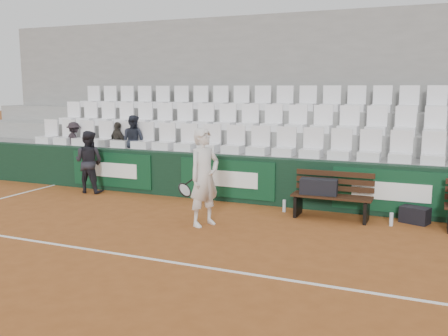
% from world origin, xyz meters
% --- Properties ---
extents(ground, '(80.00, 80.00, 0.00)m').
position_xyz_m(ground, '(0.00, 0.00, 0.00)').
color(ground, brown).
rests_on(ground, ground).
extents(court_baseline, '(18.00, 0.06, 0.01)m').
position_xyz_m(court_baseline, '(0.00, 0.00, 0.00)').
color(court_baseline, white).
rests_on(court_baseline, ground).
extents(back_barrier, '(18.00, 0.34, 1.00)m').
position_xyz_m(back_barrier, '(0.07, 3.99, 0.50)').
color(back_barrier, black).
rests_on(back_barrier, ground).
extents(grandstand_tier_front, '(18.00, 0.95, 1.00)m').
position_xyz_m(grandstand_tier_front, '(0.00, 4.62, 0.50)').
color(grandstand_tier_front, gray).
rests_on(grandstand_tier_front, ground).
extents(grandstand_tier_mid, '(18.00, 0.95, 1.45)m').
position_xyz_m(grandstand_tier_mid, '(0.00, 5.58, 0.72)').
color(grandstand_tier_mid, '#989996').
rests_on(grandstand_tier_mid, ground).
extents(grandstand_tier_back, '(18.00, 0.95, 1.90)m').
position_xyz_m(grandstand_tier_back, '(0.00, 6.53, 0.95)').
color(grandstand_tier_back, gray).
rests_on(grandstand_tier_back, ground).
extents(grandstand_rear_wall, '(18.00, 0.30, 4.40)m').
position_xyz_m(grandstand_rear_wall, '(0.00, 7.15, 2.20)').
color(grandstand_rear_wall, gray).
rests_on(grandstand_rear_wall, ground).
extents(seat_row_front, '(11.90, 0.44, 0.63)m').
position_xyz_m(seat_row_front, '(0.00, 4.45, 1.31)').
color(seat_row_front, white).
rests_on(seat_row_front, grandstand_tier_front).
extents(seat_row_mid, '(11.90, 0.44, 0.63)m').
position_xyz_m(seat_row_mid, '(0.00, 5.40, 1.77)').
color(seat_row_mid, white).
rests_on(seat_row_mid, grandstand_tier_mid).
extents(seat_row_back, '(11.90, 0.44, 0.63)m').
position_xyz_m(seat_row_back, '(0.00, 6.35, 2.21)').
color(seat_row_back, white).
rests_on(seat_row_back, grandstand_tier_back).
extents(bench_left, '(1.50, 0.56, 0.45)m').
position_xyz_m(bench_left, '(2.18, 3.33, 0.23)').
color(bench_left, '#341C0F').
rests_on(bench_left, ground).
extents(sports_bag_left, '(0.72, 0.35, 0.30)m').
position_xyz_m(sports_bag_left, '(1.92, 3.33, 0.60)').
color(sports_bag_left, black).
rests_on(sports_bag_left, bench_left).
extents(sports_bag_ground, '(0.57, 0.46, 0.30)m').
position_xyz_m(sports_bag_ground, '(3.66, 3.61, 0.15)').
color(sports_bag_ground, black).
rests_on(sports_bag_ground, ground).
extents(water_bottle_near, '(0.07, 0.07, 0.25)m').
position_xyz_m(water_bottle_near, '(1.21, 3.48, 0.12)').
color(water_bottle_near, silver).
rests_on(water_bottle_near, ground).
extents(water_bottle_far, '(0.07, 0.07, 0.24)m').
position_xyz_m(water_bottle_far, '(3.28, 3.23, 0.12)').
color(water_bottle_far, silver).
rests_on(water_bottle_far, ground).
extents(tennis_player, '(0.82, 0.76, 1.77)m').
position_xyz_m(tennis_player, '(0.15, 1.96, 0.88)').
color(tennis_player, silver).
rests_on(tennis_player, ground).
extents(ball_kid, '(0.77, 0.63, 1.47)m').
position_xyz_m(ball_kid, '(-3.60, 3.49, 0.74)').
color(ball_kid, black).
rests_on(ball_kid, ground).
extents(spectator_a, '(0.76, 0.61, 1.03)m').
position_xyz_m(spectator_a, '(-4.83, 4.50, 1.52)').
color(spectator_a, black).
rests_on(spectator_a, grandstand_tier_front).
extents(spectator_b, '(0.68, 0.47, 1.07)m').
position_xyz_m(spectator_b, '(-3.46, 4.50, 1.54)').
color(spectator_b, '#322D28').
rests_on(spectator_b, grandstand_tier_front).
extents(spectator_c, '(0.61, 0.48, 1.25)m').
position_xyz_m(spectator_c, '(-3.00, 4.50, 1.63)').
color(spectator_c, '#1D212B').
rests_on(spectator_c, grandstand_tier_front).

